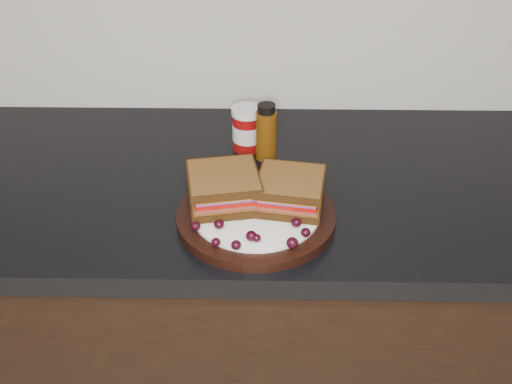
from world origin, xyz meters
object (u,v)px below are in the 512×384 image
sandwich_left (224,188)px  oil_bottle (266,132)px  condiment_jar (247,129)px  plate (256,216)px

sandwich_left → oil_bottle: bearing=58.6°
condiment_jar → sandwich_left: bearing=-98.5°
oil_bottle → sandwich_left: bearing=-111.0°
plate → oil_bottle: oil_bottle is taller
plate → sandwich_left: size_ratio=2.27×
plate → oil_bottle: 0.22m
plate → condiment_jar: bearing=95.2°
oil_bottle → plate: bearing=-94.4°
sandwich_left → condiment_jar: condiment_jar is taller
plate → sandwich_left: bearing=157.3°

